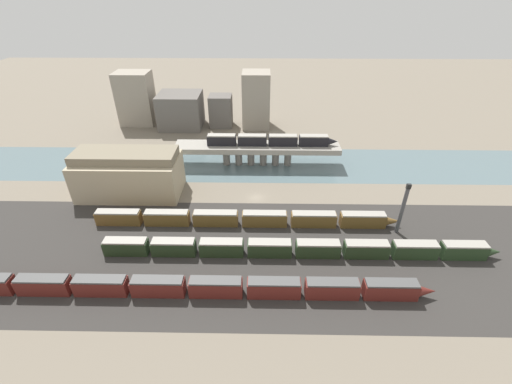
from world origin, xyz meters
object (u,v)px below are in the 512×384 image
train_on_bridge (271,140)px  train_yard_mid (299,248)px  train_yard_far (245,219)px  warehouse_building (129,174)px  train_yard_near (193,287)px  signal_tower (402,209)px

train_on_bridge → train_yard_mid: train_on_bridge is taller
train_yard_far → warehouse_building: size_ratio=2.68×
train_on_bridge → train_yard_far: size_ratio=0.55×
train_on_bridge → train_yard_near: bearing=-106.4°
train_yard_near → train_yard_mid: bearing=28.0°
train_yard_near → warehouse_building: (-24.74, 38.17, 4.43)m
train_on_bridge → warehouse_building: bearing=-155.7°
train_yard_mid → train_yard_near: bearing=-152.0°
train_yard_far → signal_tower: (38.43, -2.35, 4.99)m
train_yard_near → warehouse_building: bearing=123.0°
train_on_bridge → train_yard_far: (-7.28, -33.77, -7.08)m
train_yard_mid → train_yard_far: size_ratio=1.16×
train_yard_far → train_yard_near: bearing=-112.3°
train_yard_near → warehouse_building: 45.70m
train_on_bridge → signal_tower: bearing=-49.2°
train_yard_far → train_on_bridge: bearing=77.8°
train_yard_mid → train_yard_far: train_yard_mid is taller
train_on_bridge → warehouse_building: warehouse_building is taller
signal_tower → train_yard_far: bearing=176.5°
train_on_bridge → signal_tower: 47.74m
train_yard_mid → signal_tower: signal_tower is taller
train_yard_near → warehouse_building: warehouse_building is taller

